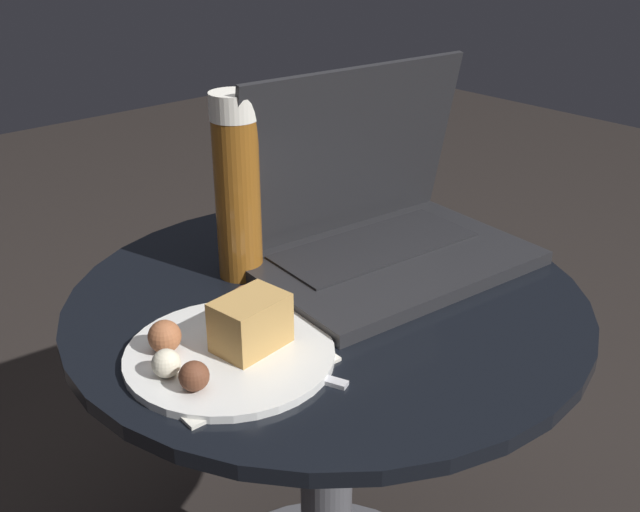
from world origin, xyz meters
TOP-DOWN VIEW (x-y plane):
  - table at (0.00, 0.00)m, footprint 0.65×0.65m
  - napkin at (-0.18, -0.05)m, footprint 0.19×0.14m
  - laptop at (0.12, 0.03)m, footprint 0.39×0.28m
  - beer_glass at (-0.05, 0.12)m, footprint 0.06×0.06m
  - snack_plate at (-0.17, -0.03)m, footprint 0.23×0.23m
  - fork at (-0.16, -0.07)m, footprint 0.08×0.17m

SIDE VIEW (x-z plane):
  - table at x=0.00m, z-range 0.10..0.66m
  - napkin at x=-0.18m, z-range 0.56..0.56m
  - fork at x=-0.16m, z-range 0.56..0.56m
  - snack_plate at x=-0.17m, z-range 0.54..0.61m
  - laptop at x=0.12m, z-range 0.48..0.74m
  - beer_glass at x=-0.05m, z-range 0.56..0.80m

